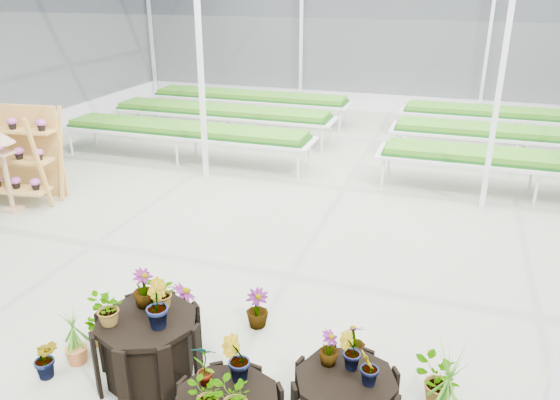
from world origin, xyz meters
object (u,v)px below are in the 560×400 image
(plinth_low, at_px, (345,397))
(bird_table, at_px, (6,172))
(plinth_tall, at_px, (149,349))
(shelf_rack, at_px, (12,156))

(plinth_low, bearing_deg, bird_table, 155.55)
(plinth_tall, xyz_separation_m, bird_table, (-5.07, 3.40, 0.42))
(shelf_rack, relative_size, bird_table, 1.17)
(plinth_low, bearing_deg, shelf_rack, 153.33)
(plinth_tall, height_order, plinth_low, plinth_tall)
(shelf_rack, bearing_deg, bird_table, -67.17)
(bird_table, bearing_deg, plinth_low, -5.70)
(plinth_tall, distance_m, plinth_low, 2.21)
(plinth_low, xyz_separation_m, bird_table, (-7.27, 3.30, 0.57))
(plinth_tall, relative_size, shelf_rack, 0.61)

